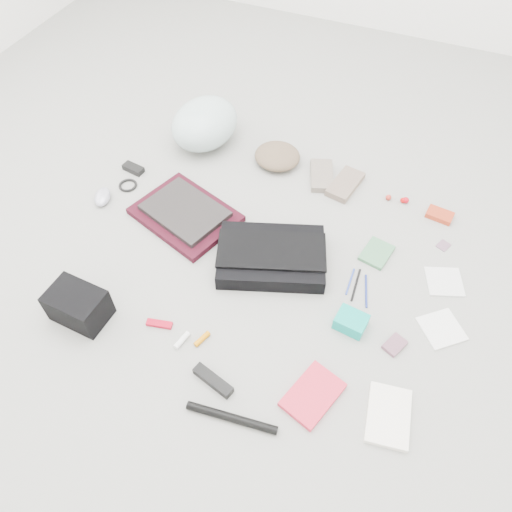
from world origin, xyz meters
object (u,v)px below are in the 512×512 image
at_px(bike_helmet, 205,124).
at_px(camera_bag, 78,305).
at_px(laptop, 185,211).
at_px(messenger_bag, 271,257).
at_px(book_red, 313,395).
at_px(accordion_wallet, 351,322).

xyz_separation_m(bike_helmet, camera_bag, (0.02, -1.06, -0.04)).
xyz_separation_m(laptop, bike_helmet, (-0.14, 0.48, 0.07)).
xyz_separation_m(laptop, camera_bag, (-0.12, -0.58, 0.03)).
distance_m(messenger_bag, book_red, 0.57).
bearing_deg(messenger_bag, accordion_wallet, -43.04).
relative_size(bike_helmet, accordion_wallet, 3.30).
bearing_deg(messenger_bag, book_red, -74.19).
xyz_separation_m(book_red, accordion_wallet, (0.04, 0.30, 0.02)).
bearing_deg(messenger_bag, bike_helmet, 115.28).
bearing_deg(book_red, accordion_wallet, 100.81).
distance_m(messenger_bag, bike_helmet, 0.81).
distance_m(laptop, bike_helmet, 0.51).
relative_size(laptop, bike_helmet, 0.92).
xyz_separation_m(laptop, book_red, (0.75, -0.55, -0.03)).
bearing_deg(accordion_wallet, book_red, -90.14).
distance_m(bike_helmet, camera_bag, 1.06).
relative_size(messenger_bag, book_red, 2.05).
bearing_deg(laptop, book_red, -17.19).
relative_size(laptop, camera_bag, 1.65).
xyz_separation_m(bike_helmet, accordion_wallet, (0.93, -0.73, -0.08)).
relative_size(camera_bag, book_red, 0.99).
distance_m(book_red, accordion_wallet, 0.31).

